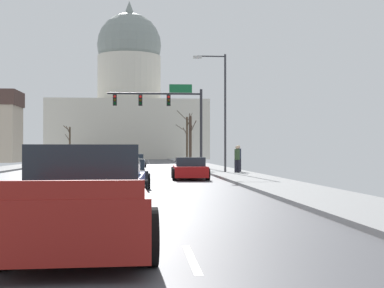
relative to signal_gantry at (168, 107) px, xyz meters
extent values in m
cube|color=#4D4D52|center=(-4.80, -14.37, -5.19)|extent=(14.00, 180.00, 0.06)
cube|color=yellow|center=(-4.92, -14.37, -5.16)|extent=(0.10, 176.40, 0.00)
cube|color=yellow|center=(-4.68, -14.37, -5.16)|extent=(0.10, 176.40, 0.00)
cube|color=silver|center=(-1.30, -38.47, -5.16)|extent=(0.12, 2.20, 0.00)
cube|color=silver|center=(-1.30, -33.27, -5.16)|extent=(0.12, 2.20, 0.00)
cube|color=silver|center=(-1.30, -28.07, -5.16)|extent=(0.12, 2.20, 0.00)
cube|color=silver|center=(-1.30, -22.87, -5.16)|extent=(0.12, 2.20, 0.00)
cube|color=silver|center=(-1.30, -17.67, -5.16)|extent=(0.12, 2.20, 0.00)
cube|color=silver|center=(-1.30, -12.47, -5.16)|extent=(0.12, 2.20, 0.00)
cube|color=silver|center=(-1.30, -7.27, -5.16)|extent=(0.12, 2.20, 0.00)
cube|color=silver|center=(-1.30, -2.07, -5.16)|extent=(0.12, 2.20, 0.00)
cube|color=silver|center=(-1.30, 3.13, -5.16)|extent=(0.12, 2.20, 0.00)
cube|color=silver|center=(-1.30, 8.33, -5.16)|extent=(0.12, 2.20, 0.00)
cube|color=silver|center=(-1.30, 13.53, -5.16)|extent=(0.12, 2.20, 0.00)
cube|color=silver|center=(-1.30, 18.73, -5.16)|extent=(0.12, 2.20, 0.00)
cube|color=silver|center=(-1.30, 23.93, -5.16)|extent=(0.12, 2.20, 0.00)
cube|color=silver|center=(-1.30, 29.13, -5.16)|extent=(0.12, 2.20, 0.00)
cube|color=silver|center=(-1.30, 34.33, -5.16)|extent=(0.12, 2.20, 0.00)
cube|color=silver|center=(-1.30, 39.53, -5.16)|extent=(0.12, 2.20, 0.00)
cube|color=silver|center=(-1.30, 44.73, -5.16)|extent=(0.12, 2.20, 0.00)
cube|color=silver|center=(-1.30, 49.93, -5.16)|extent=(0.12, 2.20, 0.00)
cube|color=silver|center=(-8.30, -17.67, -5.16)|extent=(0.12, 2.20, 0.00)
cube|color=silver|center=(-8.30, -12.47, -5.16)|extent=(0.12, 2.20, 0.00)
cube|color=silver|center=(-8.30, -7.27, -5.16)|extent=(0.12, 2.20, 0.00)
cube|color=silver|center=(-8.30, -2.07, -5.16)|extent=(0.12, 2.20, 0.00)
cube|color=silver|center=(-8.30, 3.13, -5.16)|extent=(0.12, 2.20, 0.00)
cube|color=silver|center=(-8.30, 8.33, -5.16)|extent=(0.12, 2.20, 0.00)
cube|color=silver|center=(-8.30, 13.53, -5.16)|extent=(0.12, 2.20, 0.00)
cube|color=silver|center=(-8.30, 18.73, -5.16)|extent=(0.12, 2.20, 0.00)
cube|color=silver|center=(-8.30, 23.93, -5.16)|extent=(0.12, 2.20, 0.00)
cube|color=silver|center=(-8.30, 29.13, -5.16)|extent=(0.12, 2.20, 0.00)
cube|color=silver|center=(-8.30, 34.33, -5.16)|extent=(0.12, 2.20, 0.00)
cube|color=silver|center=(-8.30, 39.53, -5.16)|extent=(0.12, 2.20, 0.00)
cube|color=silver|center=(-8.30, 44.73, -5.16)|extent=(0.12, 2.20, 0.00)
cube|color=silver|center=(-8.30, 49.93, -5.16)|extent=(0.12, 2.20, 0.00)
cube|color=gray|center=(3.70, -14.37, -5.09)|extent=(3.00, 180.00, 0.14)
cylinder|color=#28282D|center=(2.80, 0.01, -1.74)|extent=(0.22, 0.22, 6.56)
cylinder|color=#28282D|center=(-1.10, 0.01, 1.14)|extent=(7.80, 0.16, 0.16)
cube|color=black|center=(0.07, 0.01, 0.58)|extent=(0.32, 0.28, 0.92)
sphere|color=red|center=(0.07, -0.15, 0.86)|extent=(0.22, 0.22, 0.22)
sphere|color=#332B05|center=(0.07, -0.15, 0.58)|extent=(0.22, 0.22, 0.22)
sphere|color=black|center=(0.07, -0.15, 0.30)|extent=(0.22, 0.22, 0.22)
cube|color=black|center=(-2.27, 0.01, 0.58)|extent=(0.32, 0.28, 0.92)
sphere|color=red|center=(-2.27, -0.15, 0.86)|extent=(0.22, 0.22, 0.22)
sphere|color=#332B05|center=(-2.27, -0.15, 0.58)|extent=(0.22, 0.22, 0.22)
sphere|color=black|center=(-2.27, -0.15, 0.30)|extent=(0.22, 0.22, 0.22)
cube|color=black|center=(-4.38, 0.01, 0.58)|extent=(0.32, 0.28, 0.92)
sphere|color=red|center=(-4.38, -0.15, 0.86)|extent=(0.22, 0.22, 0.22)
sphere|color=#332B05|center=(-4.38, -0.15, 0.58)|extent=(0.22, 0.22, 0.22)
sphere|color=black|center=(-4.38, -0.15, 0.30)|extent=(0.22, 0.22, 0.22)
cube|color=#146033|center=(1.08, 0.03, 1.59)|extent=(1.90, 0.06, 0.70)
cylinder|color=#333338|center=(3.40, -9.80, -1.11)|extent=(0.14, 0.14, 7.82)
cylinder|color=#333338|center=(2.47, -9.80, 2.65)|extent=(1.85, 0.09, 0.09)
cube|color=#B2B2AD|center=(1.55, -9.80, 2.58)|extent=(0.56, 0.24, 0.16)
cube|color=beige|center=(-4.80, 61.40, 0.20)|extent=(28.96, 19.75, 10.72)
cylinder|color=beige|center=(-4.80, 61.40, 10.06)|extent=(12.08, 12.08, 8.99)
sphere|color=gray|center=(-4.80, 61.40, 16.70)|extent=(12.28, 12.28, 12.28)
cone|color=gray|center=(-4.80, 61.40, 24.04)|extent=(1.80, 1.80, 2.40)
cube|color=#9EA3A8|center=(-2.84, -3.34, -4.66)|extent=(1.88, 4.55, 0.68)
cube|color=#232D38|center=(-2.84, -3.80, -4.09)|extent=(1.65, 2.27, 0.45)
cylinder|color=black|center=(-3.77, -1.93, -4.84)|extent=(0.22, 0.64, 0.64)
cylinder|color=black|center=(-1.90, -1.94, -4.84)|extent=(0.22, 0.64, 0.64)
cylinder|color=black|center=(-3.78, -4.75, -4.84)|extent=(0.22, 0.64, 0.64)
cylinder|color=black|center=(-1.91, -4.76, -4.84)|extent=(0.22, 0.64, 0.64)
cube|color=navy|center=(-3.09, -8.96, -4.70)|extent=(1.84, 4.58, 0.59)
cube|color=#232D38|center=(-3.10, -9.34, -4.21)|extent=(1.59, 2.25, 0.39)
cylinder|color=black|center=(-3.94, -7.53, -4.84)|extent=(0.23, 0.64, 0.64)
cylinder|color=black|center=(-2.19, -7.57, -4.84)|extent=(0.23, 0.64, 0.64)
cylinder|color=black|center=(-3.99, -10.35, -4.84)|extent=(0.23, 0.64, 0.64)
cylinder|color=black|center=(-2.24, -10.39, -4.84)|extent=(0.23, 0.64, 0.64)
cube|color=#B71414|center=(0.51, -16.10, -4.72)|extent=(1.87, 4.51, 0.56)
cube|color=#232D38|center=(0.50, -16.41, -4.20)|extent=(1.59, 2.09, 0.47)
cylinder|color=black|center=(-0.32, -14.69, -4.84)|extent=(0.24, 0.65, 0.64)
cylinder|color=black|center=(1.42, -14.74, -4.84)|extent=(0.24, 0.65, 0.64)
cylinder|color=black|center=(-0.40, -17.45, -4.84)|extent=(0.24, 0.65, 0.64)
cylinder|color=black|center=(1.34, -17.50, -4.84)|extent=(0.24, 0.65, 0.64)
cube|color=black|center=(-2.80, -22.56, -4.70)|extent=(1.94, 4.38, 0.60)
cube|color=#232D38|center=(-2.80, -22.68, -4.18)|extent=(1.68, 2.04, 0.44)
cylinder|color=black|center=(-3.75, -21.23, -4.84)|extent=(0.23, 0.64, 0.64)
cylinder|color=black|center=(-1.89, -21.20, -4.84)|extent=(0.23, 0.64, 0.64)
cylinder|color=black|center=(-3.70, -23.93, -4.84)|extent=(0.23, 0.64, 0.64)
cylinder|color=black|center=(-1.84, -23.89, -4.84)|extent=(0.23, 0.64, 0.64)
cube|color=navy|center=(-2.92, -30.05, -4.65)|extent=(1.96, 4.43, 0.70)
cube|color=#232D38|center=(-2.93, -30.31, -4.07)|extent=(1.66, 1.96, 0.47)
cylinder|color=black|center=(-3.79, -28.67, -4.84)|extent=(0.24, 0.65, 0.64)
cylinder|color=black|center=(-1.97, -28.72, -4.84)|extent=(0.24, 0.65, 0.64)
cylinder|color=black|center=(-3.88, -31.38, -4.84)|extent=(0.24, 0.65, 0.64)
cylinder|color=black|center=(-2.05, -31.43, -4.84)|extent=(0.24, 0.65, 0.64)
cube|color=maroon|center=(-2.99, -37.41, -4.55)|extent=(2.18, 5.32, 0.78)
cube|color=#1E2833|center=(-3.02, -36.68, -3.83)|extent=(1.88, 1.85, 0.66)
cube|color=maroon|center=(-2.89, -39.97, -4.05)|extent=(1.81, 0.17, 0.22)
cylinder|color=black|center=(-4.03, -35.88, -4.76)|extent=(0.31, 0.81, 0.80)
cylinder|color=black|center=(-2.07, -35.80, -4.76)|extent=(0.31, 0.81, 0.80)
cylinder|color=black|center=(-1.94, -38.94, -4.76)|extent=(0.31, 0.81, 0.80)
cube|color=silver|center=(-9.78, 8.34, -4.69)|extent=(1.90, 4.51, 0.62)
cube|color=#232D38|center=(-9.78, 8.75, -4.18)|extent=(1.64, 2.16, 0.41)
cylinder|color=black|center=(-8.84, 6.96, -4.84)|extent=(0.23, 0.64, 0.64)
cylinder|color=black|center=(-10.67, 6.94, -4.84)|extent=(0.23, 0.64, 0.64)
cylinder|color=black|center=(-8.88, 9.75, -4.84)|extent=(0.23, 0.64, 0.64)
cylinder|color=black|center=(-10.71, 9.72, -4.84)|extent=(0.23, 0.64, 0.64)
cube|color=black|center=(-10.10, 19.28, -4.71)|extent=(1.94, 4.25, 0.57)
cube|color=#232D38|center=(-10.09, 19.60, -4.22)|extent=(1.67, 2.05, 0.40)
cylinder|color=black|center=(-9.20, 17.96, -4.84)|extent=(0.23, 0.64, 0.64)
cylinder|color=black|center=(-11.05, 18.00, -4.84)|extent=(0.23, 0.64, 0.64)
cylinder|color=black|center=(-9.14, 20.57, -4.84)|extent=(0.23, 0.64, 0.64)
cylinder|color=black|center=(-10.99, 20.61, -4.84)|extent=(0.23, 0.64, 0.64)
cube|color=#9EA3A8|center=(-10.05, 28.42, -4.67)|extent=(2.06, 4.37, 0.65)
cube|color=#232D38|center=(-10.06, 28.72, -4.11)|extent=(1.74, 2.03, 0.47)
cylinder|color=black|center=(-9.05, 27.12, -4.84)|extent=(0.25, 0.65, 0.64)
cylinder|color=black|center=(-10.94, 27.05, -4.84)|extent=(0.25, 0.65, 0.64)
cylinder|color=black|center=(-9.16, 29.78, -4.84)|extent=(0.25, 0.65, 0.64)
cylinder|color=black|center=(-11.05, 29.71, -4.84)|extent=(0.25, 0.65, 0.64)
cube|color=black|center=(-9.81, 38.53, -4.69)|extent=(1.91, 4.68, 0.62)
cube|color=#232D38|center=(-9.80, 38.84, -4.15)|extent=(1.62, 2.20, 0.46)
cylinder|color=black|center=(-8.98, 37.07, -4.84)|extent=(0.24, 0.65, 0.64)
cylinder|color=black|center=(-10.74, 37.13, -4.84)|extent=(0.24, 0.65, 0.64)
cylinder|color=black|center=(-8.88, 39.94, -4.84)|extent=(0.24, 0.65, 0.64)
cylinder|color=black|center=(-10.64, 39.99, -4.84)|extent=(0.24, 0.65, 0.64)
cylinder|color=#4C3D2D|center=(3.93, 29.89, -2.00)|extent=(0.28, 0.28, 6.04)
cylinder|color=#4C3D2D|center=(4.26, 29.58, 0.90)|extent=(0.75, 0.71, 1.13)
cylinder|color=#4C3D2D|center=(3.22, 29.80, 1.20)|extent=(1.48, 0.28, 1.41)
cylinder|color=#4C3D2D|center=(4.10, 29.31, 0.14)|extent=(0.47, 1.24, 0.79)
cylinder|color=#4C3D2D|center=(3.73, 30.66, -0.98)|extent=(0.51, 1.61, 1.17)
cylinder|color=#4C3D2D|center=(3.18, 30.28, -0.55)|extent=(1.57, 0.86, 1.10)
cylinder|color=#423328|center=(4.02, 25.58, -2.09)|extent=(0.37, 0.37, 5.85)
cylinder|color=#423328|center=(4.18, 26.43, -0.77)|extent=(0.44, 1.77, 1.06)
cylinder|color=#423328|center=(4.00, 25.97, 0.75)|extent=(0.16, 0.89, 1.07)
cylinder|color=#423328|center=(4.36, 25.16, -0.55)|extent=(0.81, 0.97, 1.61)
cylinder|color=#423328|center=(4.10, 25.19, -0.86)|extent=(0.27, 0.87, 0.86)
cylinder|color=#4C3D2D|center=(-13.07, 38.59, -2.54)|extent=(0.26, 0.26, 4.96)
cylinder|color=#4C3D2D|center=(-13.37, 38.30, -1.67)|extent=(0.70, 0.70, 1.05)
cylinder|color=#4C3D2D|center=(-13.62, 39.26, -0.26)|extent=(1.23, 1.44, 0.95)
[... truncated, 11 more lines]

